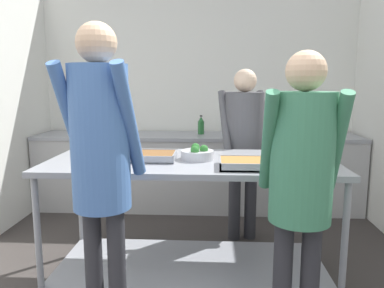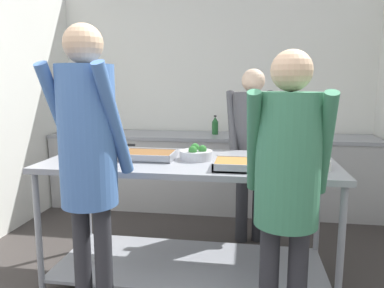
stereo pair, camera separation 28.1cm
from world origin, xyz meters
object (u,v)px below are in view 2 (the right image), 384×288
at_px(serving_tray_roast, 148,156).
at_px(plate_stack, 312,164).
at_px(serving_tray_vegetables, 250,165).
at_px(guest_serving_left, 88,150).
at_px(guest_serving_right, 287,173).
at_px(cook_behind_counter, 252,138).
at_px(water_bottle, 215,126).
at_px(broccoli_bowl, 196,154).
at_px(sauce_pan, 102,147).

height_order(serving_tray_roast, plate_stack, plate_stack).
xyz_separation_m(serving_tray_vegetables, guest_serving_left, (-0.87, -0.53, 0.17)).
distance_m(serving_tray_vegetables, guest_serving_right, 0.51).
xyz_separation_m(guest_serving_right, cook_behind_counter, (-0.18, 1.50, -0.03)).
height_order(serving_tray_roast, water_bottle, water_bottle).
bearing_deg(cook_behind_counter, serving_tray_vegetables, -90.53).
xyz_separation_m(broccoli_bowl, plate_stack, (0.79, -0.18, -0.01)).
distance_m(broccoli_bowl, water_bottle, 1.74).
distance_m(plate_stack, guest_serving_right, 0.58).
relative_size(serving_tray_roast, cook_behind_counter, 0.24).
bearing_deg(broccoli_bowl, sauce_pan, 168.48).
xyz_separation_m(serving_tray_roast, plate_stack, (1.14, -0.15, 0.00)).
bearing_deg(cook_behind_counter, water_bottle, 114.14).
height_order(sauce_pan, serving_tray_roast, sauce_pan).
relative_size(broccoli_bowl, water_bottle, 1.08).
distance_m(broccoli_bowl, serving_tray_vegetables, 0.46).
bearing_deg(guest_serving_left, broccoli_bowl, 58.14).
bearing_deg(serving_tray_vegetables, plate_stack, 9.46).
bearing_deg(guest_serving_left, sauce_pan, 108.34).
distance_m(serving_tray_vegetables, water_bottle, 2.04).
bearing_deg(cook_behind_counter, guest_serving_right, -83.14).
height_order(broccoli_bowl, plate_stack, broccoli_bowl).
xyz_separation_m(serving_tray_roast, serving_tray_vegetables, (0.75, -0.21, 0.00)).
bearing_deg(cook_behind_counter, plate_stack, -68.12).
height_order(serving_tray_roast, serving_tray_vegetables, same).
relative_size(serving_tray_roast, guest_serving_right, 0.24).
height_order(sauce_pan, guest_serving_left, guest_serving_left).
bearing_deg(water_bottle, plate_stack, -66.98).
bearing_deg(serving_tray_roast, guest_serving_right, -36.13).
xyz_separation_m(serving_tray_vegetables, guest_serving_right, (0.19, -0.47, 0.07)).
bearing_deg(serving_tray_roast, cook_behind_counter, 47.21).
distance_m(sauce_pan, water_bottle, 1.76).
distance_m(broccoli_bowl, guest_serving_right, 0.93).
distance_m(plate_stack, guest_serving_left, 1.41).
xyz_separation_m(broccoli_bowl, guest_serving_right, (0.58, -0.72, 0.05)).
bearing_deg(guest_serving_right, sauce_pan, 147.41).
bearing_deg(serving_tray_roast, sauce_pan, 156.02).
distance_m(sauce_pan, serving_tray_vegetables, 1.25).
distance_m(serving_tray_vegetables, guest_serving_left, 1.03).
xyz_separation_m(sauce_pan, cook_behind_counter, (1.19, 0.62, 0.02)).
xyz_separation_m(plate_stack, guest_serving_right, (-0.21, -0.54, 0.06)).
bearing_deg(plate_stack, sauce_pan, 167.78).
xyz_separation_m(sauce_pan, plate_stack, (1.58, -0.34, -0.01)).
xyz_separation_m(serving_tray_vegetables, plate_stack, (0.40, 0.07, 0.00)).
xyz_separation_m(sauce_pan, guest_serving_right, (1.37, -0.88, 0.05)).
height_order(sauce_pan, water_bottle, water_bottle).
relative_size(plate_stack, guest_serving_right, 0.15).
distance_m(guest_serving_left, water_bottle, 2.56).
xyz_separation_m(serving_tray_vegetables, water_bottle, (-0.42, 1.99, 0.03)).
distance_m(serving_tray_roast, guest_serving_right, 1.16).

